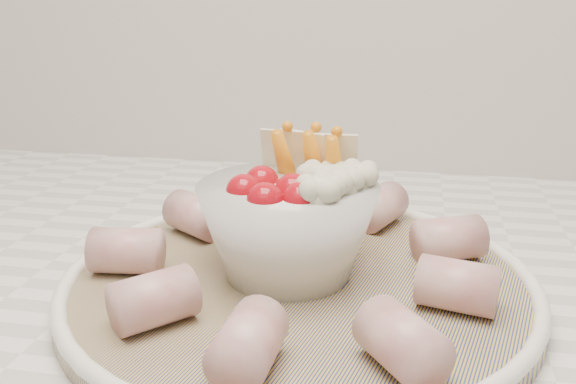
# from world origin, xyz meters

# --- Properties ---
(serving_platter) EXTENTS (0.44, 0.44, 0.02)m
(serving_platter) POSITION_xyz_m (0.17, 1.39, 0.93)
(serving_platter) COLOR navy
(serving_platter) RESTS_ON kitchen_counter
(veggie_bowl) EXTENTS (0.14, 0.14, 0.11)m
(veggie_bowl) POSITION_xyz_m (0.16, 1.40, 0.98)
(veggie_bowl) COLOR silver
(veggie_bowl) RESTS_ON serving_platter
(cured_meat_rolls) EXTENTS (0.31, 0.31, 0.04)m
(cured_meat_rolls) POSITION_xyz_m (0.17, 1.39, 0.95)
(cured_meat_rolls) COLOR #B25158
(cured_meat_rolls) RESTS_ON serving_platter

